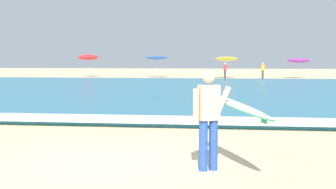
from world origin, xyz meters
name	(u,v)px	position (x,y,z in m)	size (l,w,h in m)	color
ground_plane	(102,163)	(0.00, 0.00, 0.00)	(160.00, 160.00, 0.00)	beige
sea	(183,90)	(0.00, 18.13, 0.07)	(120.00, 28.00, 0.14)	teal
surf_foam	(145,119)	(0.00, 4.73, 0.15)	(120.00, 1.71, 0.01)	white
surfer_with_board	(221,111)	(2.19, -0.22, 1.03)	(1.37, 2.50, 1.73)	#284CA3
beach_umbrella_0	(88,57)	(-11.93, 37.05, 2.13)	(2.13, 2.14, 2.46)	beige
beach_umbrella_1	(157,58)	(-4.30, 36.28, 2.08)	(2.22, 2.23, 2.31)	beige
beach_umbrella_2	(227,59)	(2.90, 35.54, 1.95)	(2.25, 2.27, 2.24)	beige
beach_umbrella_3	(298,61)	(9.99, 35.91, 1.78)	(2.15, 2.17, 2.05)	beige
beachgoer_near_row_left	(263,70)	(6.38, 34.37, 0.84)	(0.32, 0.20, 1.58)	#383842
beachgoer_near_row_mid	(225,70)	(2.75, 33.69, 0.84)	(0.32, 0.20, 1.58)	#383842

